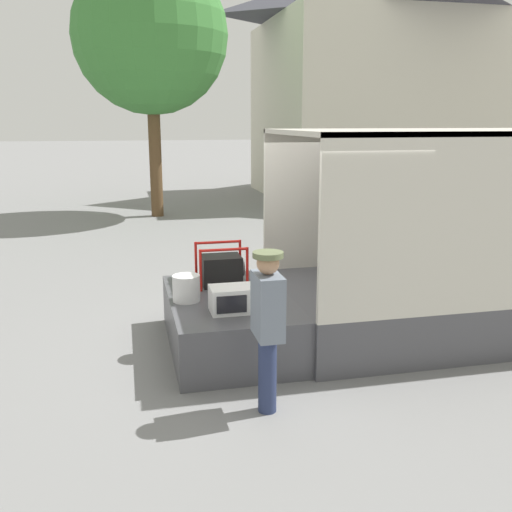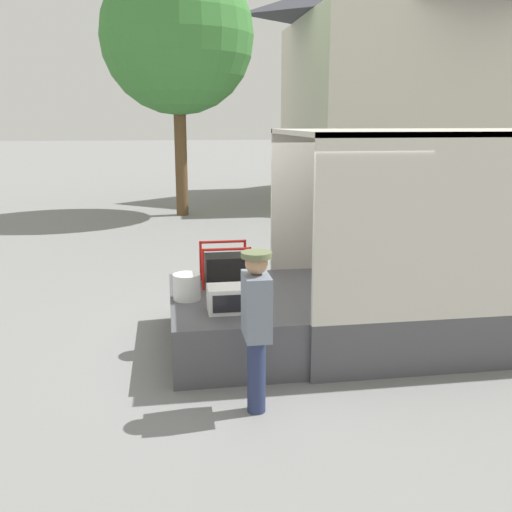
# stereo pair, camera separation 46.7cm
# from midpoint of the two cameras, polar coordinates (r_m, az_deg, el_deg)

# --- Properties ---
(ground_plane) EXTENTS (160.00, 160.00, 0.00)m
(ground_plane) POSITION_cam_midpoint_polar(r_m,az_deg,el_deg) (7.49, 4.93, -8.60)
(ground_plane) COLOR gray
(tailgate_deck) EXTENTS (1.48, 2.34, 0.66)m
(tailgate_deck) POSITION_cam_midpoint_polar(r_m,az_deg,el_deg) (7.24, -0.75, -6.54)
(tailgate_deck) COLOR #4C4C51
(tailgate_deck) RESTS_ON ground
(microwave) EXTENTS (0.53, 0.38, 0.29)m
(microwave) POSITION_cam_midpoint_polar(r_m,az_deg,el_deg) (6.54, -0.50, -4.31)
(microwave) COLOR white
(microwave) RESTS_ON tailgate_deck
(portable_generator) EXTENTS (0.65, 0.51, 0.55)m
(portable_generator) POSITION_cam_midpoint_polar(r_m,az_deg,el_deg) (7.60, -1.23, -1.32)
(portable_generator) COLOR black
(portable_generator) RESTS_ON tailgate_deck
(orange_bucket) EXTENTS (0.33, 0.33, 0.32)m
(orange_bucket) POSITION_cam_midpoint_polar(r_m,az_deg,el_deg) (6.98, -5.04, -3.11)
(orange_bucket) COLOR silver
(orange_bucket) RESTS_ON tailgate_deck
(worker_person) EXTENTS (0.29, 0.44, 1.62)m
(worker_person) POSITION_cam_midpoint_polar(r_m,az_deg,el_deg) (5.44, 2.51, -6.12)
(worker_person) COLOR navy
(worker_person) RESTS_ON ground
(house_backdrop) EXTENTS (9.72, 7.51, 8.55)m
(house_backdrop) POSITION_cam_midpoint_polar(r_m,az_deg,el_deg) (22.78, 17.07, 16.73)
(house_backdrop) COLOR beige
(house_backdrop) RESTS_ON ground
(street_tree) EXTENTS (4.38, 4.38, 7.33)m
(street_tree) POSITION_cam_midpoint_polar(r_m,az_deg,el_deg) (17.46, -7.06, 20.93)
(street_tree) COLOR brown
(street_tree) RESTS_ON ground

